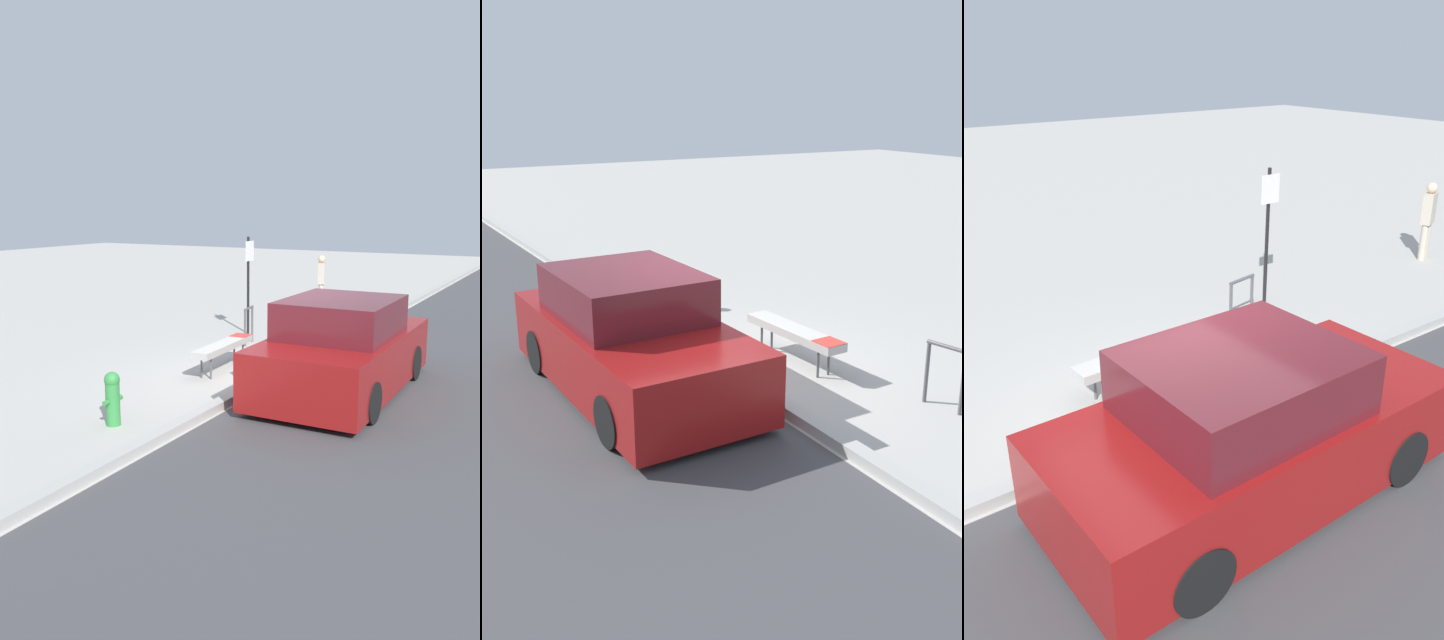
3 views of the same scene
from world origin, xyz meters
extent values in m
plane|color=#ADAAA3|center=(0.00, 0.00, 0.00)|extent=(60.00, 60.00, 0.00)
cube|color=#A8A8A3|center=(0.00, 0.00, 0.07)|extent=(60.00, 0.20, 0.13)
cylinder|color=#515156|center=(-0.41, 0.96, 0.20)|extent=(0.04, 0.04, 0.40)
cylinder|color=#515156|center=(0.88, 1.02, 0.20)|extent=(0.04, 0.04, 0.40)
cylinder|color=#515156|center=(-0.42, 1.14, 0.20)|extent=(0.04, 0.04, 0.40)
cylinder|color=#515156|center=(0.87, 1.21, 0.20)|extent=(0.04, 0.04, 0.40)
cube|color=#B2B2AD|center=(0.23, 1.08, 0.46)|extent=(1.85, 0.44, 0.12)
cube|color=red|center=(0.97, 1.12, 0.52)|extent=(0.38, 0.36, 0.01)
cylinder|color=#515156|center=(2.19, 1.69, 0.40)|extent=(0.05, 0.05, 0.80)
cylinder|color=#515156|center=(2.68, 1.78, 0.40)|extent=(0.05, 0.05, 0.80)
cylinder|color=#515156|center=(2.44, 1.74, 0.80)|extent=(0.55, 0.15, 0.05)
cylinder|color=black|center=(3.42, 2.28, 1.15)|extent=(0.06, 0.06, 2.30)
cube|color=white|center=(3.42, 2.24, 1.97)|extent=(0.36, 0.02, 0.46)
cylinder|color=#B7AD99|center=(7.73, 2.16, 0.37)|extent=(0.15, 0.15, 0.75)
cylinder|color=#B7AD99|center=(7.58, 2.11, 0.37)|extent=(0.15, 0.15, 0.75)
cube|color=#B7AD99|center=(7.66, 2.13, 1.06)|extent=(0.40, 0.31, 0.62)
sphere|color=beige|center=(7.66, 2.13, 1.47)|extent=(0.21, 0.21, 0.21)
cylinder|color=black|center=(1.30, -0.45, 0.30)|extent=(0.60, 0.19, 0.60)
cylinder|color=black|center=(1.32, -2.14, 0.30)|extent=(0.60, 0.19, 0.60)
cylinder|color=black|center=(-1.25, -0.49, 0.30)|extent=(0.60, 0.19, 0.60)
cylinder|color=black|center=(-1.23, -2.18, 0.30)|extent=(0.60, 0.19, 0.60)
cube|color=maroon|center=(0.04, -1.31, 0.54)|extent=(4.14, 1.89, 0.87)
cube|color=#59171F|center=(-0.13, -1.32, 1.26)|extent=(2.00, 1.67, 0.61)
camera|label=1|loc=(-9.43, -4.67, 3.02)|focal=35.00mm
camera|label=2|loc=(8.01, -4.64, 3.70)|focal=40.00mm
camera|label=3|loc=(-3.35, -5.09, 4.09)|focal=35.00mm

